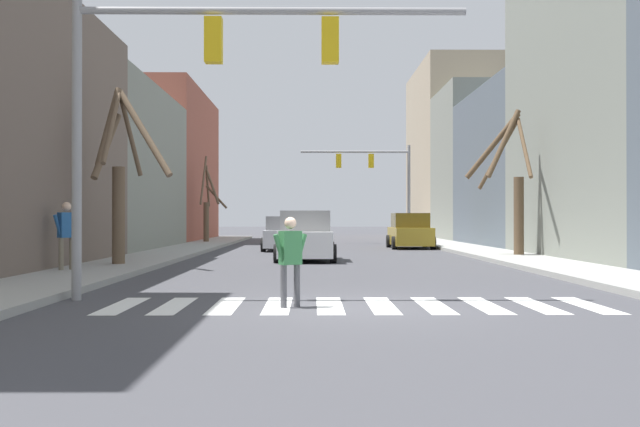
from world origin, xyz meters
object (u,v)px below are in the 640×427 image
pedestrian_crossing_street (66,230)px  street_tree_left_mid (511,183)px  traffic_signal_near (196,72)px  traffic_signal_far (377,172)px  car_parked_left_near (410,232)px  car_parked_right_mid (305,238)px  street_tree_left_far (208,207)px  pedestrian_on_right_sidewalk (290,254)px  street_tree_right_near (120,174)px  car_driving_away_lane (286,235)px

pedestrian_crossing_street → street_tree_left_mid: (14.03, 8.03, 1.63)m
traffic_signal_near → traffic_signal_far: traffic_signal_far is taller
car_parked_left_near → car_parked_right_mid: bearing=154.4°
car_parked_right_mid → street_tree_left_far: 18.35m
street_tree_left_far → car_parked_left_near: bearing=-30.4°
traffic_signal_near → pedestrian_on_right_sidewalk: bearing=-32.5°
street_tree_right_near → street_tree_left_mid: (13.21, 5.65, -0.01)m
pedestrian_on_right_sidewalk → traffic_signal_near: bearing=-64.8°
car_parked_right_mid → car_parked_left_near: (5.18, 10.82, -0.01)m
car_parked_right_mid → car_parked_left_near: 11.99m
pedestrian_crossing_street → street_tree_left_far: bearing=40.2°
car_parked_right_mid → traffic_signal_far: bearing=167.2°
pedestrian_crossing_street → street_tree_right_near: bearing=22.3°
pedestrian_on_right_sidewalk → street_tree_right_near: (-5.35, 9.61, 1.94)m
traffic_signal_near → pedestrian_on_right_sidewalk: size_ratio=4.75×
car_parked_left_near → street_tree_left_mid: street_tree_left_mid is taller
car_parked_right_mid → street_tree_left_mid: street_tree_left_mid is taller
traffic_signal_far → car_driving_away_lane: 11.71m
car_parked_right_mid → car_parked_left_near: size_ratio=1.01×
car_driving_away_lane → pedestrian_crossing_street: bearing=-19.3°
traffic_signal_far → traffic_signal_near: bearing=-101.1°
car_driving_away_lane → car_parked_left_near: bearing=111.2°
car_parked_right_mid → street_tree_right_near: bearing=-51.5°
car_driving_away_lane → street_tree_left_mid: 11.46m
car_parked_left_near → street_tree_left_far: size_ratio=0.84×
car_parked_left_near → street_tree_left_far: (-11.08, 6.51, 1.35)m
car_parked_right_mid → pedestrian_on_right_sidewalk: (-0.14, -13.97, 0.08)m
traffic_signal_far → pedestrian_on_right_sidewalk: size_ratio=4.30×
traffic_signal_near → car_parked_right_mid: bearing=81.5°
car_driving_away_lane → pedestrian_on_right_sidewalk: size_ratio=2.73×
traffic_signal_far → car_parked_right_mid: (-4.17, -18.32, -3.48)m
car_driving_away_lane → street_tree_left_far: bearing=-151.1°
traffic_signal_far → street_tree_left_mid: traffic_signal_far is taller
traffic_signal_far → car_driving_away_lane: (-5.16, -9.89, -3.56)m
traffic_signal_near → pedestrian_on_right_sidewalk: (1.79, -1.14, -3.32)m
traffic_signal_far → street_tree_right_near: (-9.66, -22.68, -1.46)m
traffic_signal_near → traffic_signal_far: bearing=78.9°
traffic_signal_near → car_driving_away_lane: bearing=87.5°
street_tree_right_near → traffic_signal_near: bearing=-67.2°
pedestrian_on_right_sidewalk → pedestrian_crossing_street: pedestrian_crossing_street is taller
car_parked_right_mid → car_driving_away_lane: 8.49m
car_parked_left_near → street_tree_right_near: size_ratio=0.80×
car_parked_left_near → street_tree_left_mid: (2.55, -9.53, 2.02)m
pedestrian_on_right_sidewalk → car_parked_right_mid: bearing=-122.9°
street_tree_right_near → street_tree_left_mid: street_tree_left_mid is taller
traffic_signal_near → pedestrian_on_right_sidewalk: 3.94m
traffic_signal_far → pedestrian_crossing_street: bearing=-112.7°
car_driving_away_lane → pedestrian_crossing_street: 16.08m
car_driving_away_lane → street_tree_left_far: size_ratio=0.83×
traffic_signal_near → car_parked_right_mid: traffic_signal_near is taller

